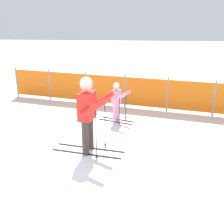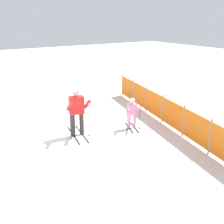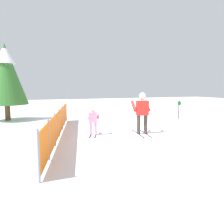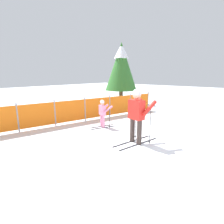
# 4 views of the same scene
# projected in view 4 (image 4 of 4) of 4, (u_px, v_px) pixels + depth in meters

# --- Properties ---
(ground_plane) EXTENTS (60.00, 60.00, 0.00)m
(ground_plane) POSITION_uv_depth(u_px,v_px,m) (137.00, 148.00, 5.62)
(ground_plane) COLOR white
(skier_adult) EXTENTS (1.79, 0.88, 1.85)m
(skier_adult) POSITION_uv_depth(u_px,v_px,m) (137.00, 111.00, 5.79)
(skier_adult) COLOR black
(skier_adult) RESTS_ON ground_plane
(skier_child) EXTENTS (1.18, 0.71, 1.23)m
(skier_child) POSITION_uv_depth(u_px,v_px,m) (103.00, 111.00, 7.63)
(skier_child) COLOR black
(skier_child) RESTS_ON ground_plane
(safety_fence) EXTENTS (8.81, 2.15, 1.20)m
(safety_fence) POSITION_uv_depth(u_px,v_px,m) (85.00, 109.00, 8.71)
(safety_fence) COLOR gray
(safety_fence) RESTS_ON ground_plane
(conifer_far) EXTENTS (2.57, 2.57, 4.77)m
(conifer_far) POSITION_uv_depth(u_px,v_px,m) (121.00, 66.00, 14.04)
(conifer_far) COLOR #4C3823
(conifer_far) RESTS_ON ground_plane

